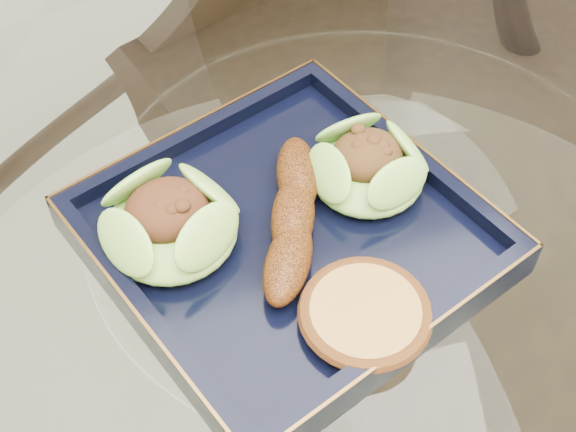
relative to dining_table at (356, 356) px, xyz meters
name	(u,v)px	position (x,y,z in m)	size (l,w,h in m)	color
dining_table	(356,356)	(0.00, 0.00, 0.00)	(1.13, 1.13, 0.77)	white
dining_chair	(385,108)	(0.19, 0.35, -0.05)	(0.55, 0.55, 0.98)	black
navy_plate	(288,240)	(-0.06, 0.03, 0.17)	(0.27, 0.27, 0.02)	black
lettuce_wrap_left	(170,225)	(-0.15, 0.05, 0.20)	(0.10, 0.10, 0.04)	#5DA22F
lettuce_wrap_right	(367,169)	(0.02, 0.05, 0.20)	(0.09, 0.09, 0.03)	#5EA22F
roasted_plantain	(293,216)	(-0.05, 0.03, 0.20)	(0.16, 0.03, 0.03)	#622D0A
crumb_patty	(365,315)	(-0.04, -0.07, 0.19)	(0.08, 0.08, 0.02)	#B68A3C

